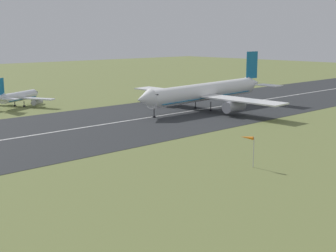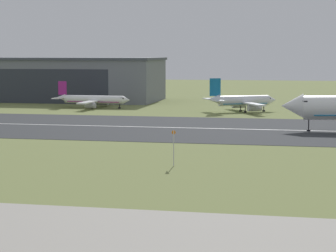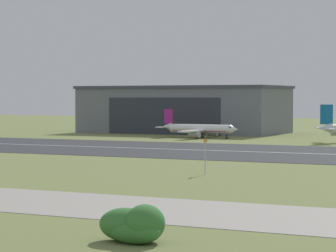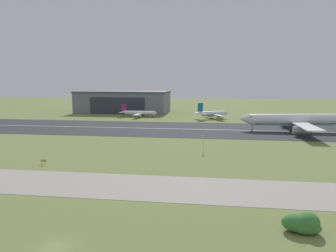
{
  "view_description": "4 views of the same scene",
  "coord_description": "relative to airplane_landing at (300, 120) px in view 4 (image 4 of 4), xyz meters",
  "views": [
    {
      "loc": [
        -46.48,
        16.7,
        22.56
      ],
      "look_at": [
        7.49,
        74.64,
        7.26
      ],
      "focal_mm": 50.0,
      "sensor_mm": 36.0,
      "label": 1
    },
    {
      "loc": [
        36.45,
        -31.8,
        16.94
      ],
      "look_at": [
        15.01,
        75.27,
        4.86
      ],
      "focal_mm": 70.0,
      "sensor_mm": 36.0,
      "label": 2
    },
    {
      "loc": [
        65.76,
        -46.34,
        11.69
      ],
      "look_at": [
        1.51,
        85.33,
        6.46
      ],
      "focal_mm": 85.0,
      "sensor_mm": 36.0,
      "label": 3
    },
    {
      "loc": [
        21.78,
        -40.09,
        22.92
      ],
      "look_at": [
        5.23,
        73.48,
        7.12
      ],
      "focal_mm": 35.0,
      "sensor_mm": 36.0,
      "label": 4
    }
  ],
  "objects": [
    {
      "name": "windsock_pole",
      "position": [
        -41.96,
        -48.68,
        -0.5
      ],
      "size": [
        1.12,
        2.67,
        5.45
      ],
      "color": "#B7B7BC",
      "rests_on": "ground_plane"
    },
    {
      "name": "hangar_building",
      "position": [
        -105.52,
        80.33,
        2.41
      ],
      "size": [
        66.53,
        32.76,
        15.57
      ],
      "color": "slate",
      "rests_on": "ground_plane"
    },
    {
      "name": "shrub_clump",
      "position": [
        -24.41,
        -104.32,
        -4.04
      ],
      "size": [
        5.74,
        3.82,
        3.12
      ],
      "color": "#387533",
      "rests_on": "ground_plane"
    },
    {
      "name": "taxiway_road",
      "position": [
        -59.79,
        -86.71,
        -5.37
      ],
      "size": [
        320.75,
        17.34,
        0.05
      ],
      "primitive_type": "cube",
      "color": "gray",
      "rests_on": "ground_plane"
    },
    {
      "name": "airplane_parked_west",
      "position": [
        -86.37,
        49.61,
        -2.75
      ],
      "size": [
        24.41,
        24.38,
        8.3
      ],
      "color": "white",
      "rests_on": "ground_plane"
    },
    {
      "name": "runway_centreline",
      "position": [
        -59.79,
        0.81,
        -5.33
      ],
      "size": [
        384.9,
        0.7,
        0.01
      ],
      "primitive_type": "cube",
      "color": "silver",
      "rests_on": "runway_strip"
    },
    {
      "name": "runway_sign",
      "position": [
        -84.74,
        -72.06,
        -4.38
      ],
      "size": [
        1.34,
        0.13,
        1.37
      ],
      "color": "#4C4C51",
      "rests_on": "ground_plane"
    },
    {
      "name": "airplane_parked_centre",
      "position": [
        -39.4,
        45.21,
        -2.19
      ],
      "size": [
        22.17,
        23.36,
        9.94
      ],
      "color": "silver",
      "rests_on": "ground_plane"
    },
    {
      "name": "airplane_landing",
      "position": [
        0.0,
        0.0,
        0.0
      ],
      "size": [
        55.17,
        57.43,
        17.36
      ],
      "color": "white",
      "rests_on": "ground_plane"
    },
    {
      "name": "runway_strip",
      "position": [
        -59.79,
        0.81,
        -5.36
      ],
      "size": [
        427.67,
        50.75,
        0.06
      ],
      "primitive_type": "cube",
      "color": "#2B2D30",
      "rests_on": "ground_plane"
    },
    {
      "name": "ground_plane",
      "position": [
        -59.79,
        -56.64,
        -5.39
      ],
      "size": [
        667.67,
        667.67,
        0.0
      ],
      "primitive_type": "plane",
      "color": "olive"
    }
  ]
}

